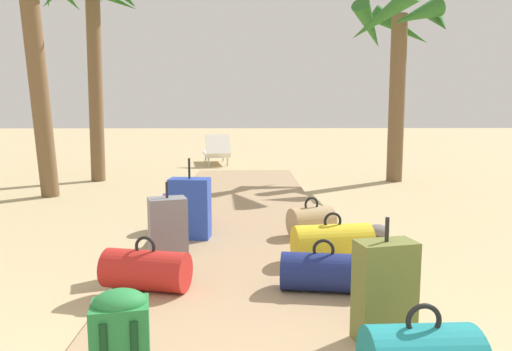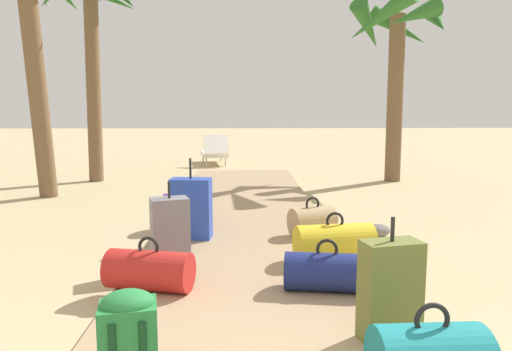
% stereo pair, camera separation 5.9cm
% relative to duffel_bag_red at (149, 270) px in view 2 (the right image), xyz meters
% --- Properties ---
extents(ground_plane, '(60.00, 60.00, 0.00)m').
position_rel_duffel_bag_red_xyz_m(ground_plane, '(0.73, 1.47, -0.23)').
color(ground_plane, tan).
extents(boardwalk, '(1.99, 9.38, 0.08)m').
position_rel_duffel_bag_red_xyz_m(boardwalk, '(0.73, 2.41, -0.19)').
color(boardwalk, tan).
rests_on(boardwalk, ground).
extents(duffel_bag_red, '(0.69, 0.44, 0.41)m').
position_rel_duffel_bag_red_xyz_m(duffel_bag_red, '(0.00, 0.00, 0.00)').
color(duffel_bag_red, red).
rests_on(duffel_bag_red, boardwalk).
extents(duffel_bag_purple, '(0.58, 0.42, 0.48)m').
position_rel_duffel_bag_red_xyz_m(duffel_bag_purple, '(0.05, 2.14, 0.03)').
color(duffel_bag_purple, '#6B2D84').
rests_on(duffel_bag_purple, boardwalk).
extents(backpack_green, '(0.30, 0.26, 0.53)m').
position_rel_duffel_bag_red_xyz_m(backpack_green, '(0.17, -1.39, 0.13)').
color(backpack_green, '#237538').
rests_on(backpack_green, boardwalk).
extents(duffel_bag_yellow, '(0.73, 0.44, 0.46)m').
position_rel_duffel_bag_red_xyz_m(duffel_bag_yellow, '(1.52, 0.63, 0.02)').
color(duffel_bag_yellow, gold).
rests_on(duffel_bag_yellow, boardwalk).
extents(suitcase_blue, '(0.44, 0.28, 0.85)m').
position_rel_duffel_bag_red_xyz_m(suitcase_blue, '(0.17, 1.48, 0.17)').
color(suitcase_blue, '#2847B7').
rests_on(suitcase_blue, boardwalk).
extents(duffel_bag_navy, '(0.67, 0.38, 0.40)m').
position_rel_duffel_bag_red_xyz_m(duffel_bag_navy, '(1.33, -0.06, -0.01)').
color(duffel_bag_navy, navy).
rests_on(duffel_bag_navy, boardwalk).
extents(suitcase_grey, '(0.38, 0.31, 0.72)m').
position_rel_duffel_bag_red_xyz_m(suitcase_grey, '(0.06, 0.67, 0.14)').
color(suitcase_grey, slate).
rests_on(suitcase_grey, boardwalk).
extents(duffel_bag_tan, '(0.54, 0.45, 0.42)m').
position_rel_duffel_bag_red_xyz_m(duffel_bag_tan, '(1.46, 1.54, 0.01)').
color(duffel_bag_tan, tan).
rests_on(duffel_bag_tan, boardwalk).
extents(suitcase_olive, '(0.38, 0.26, 0.74)m').
position_rel_duffel_bag_red_xyz_m(suitcase_olive, '(1.57, -0.85, 0.15)').
color(suitcase_olive, olive).
rests_on(suitcase_olive, boardwalk).
extents(palm_tree_near_left, '(2.04, 2.24, 4.06)m').
position_rel_duffel_bag_red_xyz_m(palm_tree_near_left, '(-2.44, 4.18, 2.82)').
color(palm_tree_near_left, brown).
rests_on(palm_tree_near_left, ground).
extents(palm_tree_far_left, '(2.37, 2.22, 4.33)m').
position_rel_duffel_bag_red_xyz_m(palm_tree_far_left, '(-2.23, 6.20, 3.20)').
color(palm_tree_far_left, brown).
rests_on(palm_tree_far_left, ground).
extents(palm_tree_far_right, '(2.11, 2.07, 3.56)m').
position_rel_duffel_bag_red_xyz_m(palm_tree_far_right, '(3.72, 5.97, 2.45)').
color(palm_tree_far_right, brown).
rests_on(palm_tree_far_right, ground).
extents(lounge_chair, '(0.82, 1.62, 0.78)m').
position_rel_duffel_bag_red_xyz_m(lounge_chair, '(-0.00, 8.96, 0.10)').
color(lounge_chair, white).
rests_on(lounge_chair, ground).
extents(rock_right_near, '(0.36, 0.35, 0.14)m').
position_rel_duffel_bag_red_xyz_m(rock_right_near, '(2.24, 1.77, -0.16)').
color(rock_right_near, slate).
rests_on(rock_right_near, ground).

